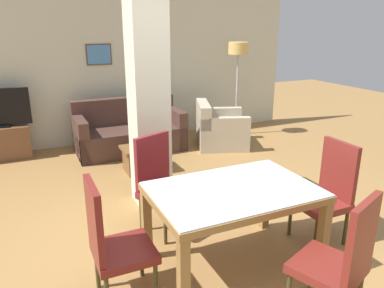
% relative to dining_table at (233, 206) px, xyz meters
% --- Properties ---
extents(ground_plane, '(18.00, 18.00, 0.00)m').
position_rel_dining_table_xyz_m(ground_plane, '(0.00, 0.00, -0.60)').
color(ground_plane, olive).
extents(back_wall, '(7.20, 0.09, 2.70)m').
position_rel_dining_table_xyz_m(back_wall, '(-0.00, 4.30, 0.75)').
color(back_wall, beige).
rests_on(back_wall, ground_plane).
extents(divider_pillar, '(0.41, 0.40, 2.70)m').
position_rel_dining_table_xyz_m(divider_pillar, '(-0.23, 1.56, 0.75)').
color(divider_pillar, beige).
rests_on(divider_pillar, ground_plane).
extents(dining_table, '(1.42, 0.96, 0.77)m').
position_rel_dining_table_xyz_m(dining_table, '(0.00, 0.00, 0.00)').
color(dining_table, olive).
rests_on(dining_table, ground_plane).
extents(dining_chair_near_right, '(0.60, 0.60, 1.03)m').
position_rel_dining_table_xyz_m(dining_chair_near_right, '(0.35, -0.91, -0.06)').
color(dining_chair_near_right, maroon).
rests_on(dining_chair_near_right, ground_plane).
extents(dining_chair_far_left, '(0.60, 0.60, 1.03)m').
position_rel_dining_table_xyz_m(dining_chair_far_left, '(-0.35, 0.90, -0.06)').
color(dining_chair_far_left, maroon).
rests_on(dining_chair_far_left, ground_plane).
extents(dining_chair_head_right, '(0.46, 0.46, 1.03)m').
position_rel_dining_table_xyz_m(dining_chair_head_right, '(1.10, 0.00, -0.06)').
color(dining_chair_head_right, maroon).
rests_on(dining_chair_head_right, ground_plane).
extents(dining_chair_head_left, '(0.46, 0.46, 1.03)m').
position_rel_dining_table_xyz_m(dining_chair_head_left, '(-1.07, 0.00, -0.06)').
color(dining_chair_head_left, maroon).
rests_on(dining_chair_head_left, ground_plane).
extents(sofa, '(1.81, 0.87, 0.88)m').
position_rel_dining_table_xyz_m(sofa, '(0.06, 3.59, -0.30)').
color(sofa, '#4B312A').
rests_on(sofa, ground_plane).
extents(armchair, '(1.11, 1.15, 0.79)m').
position_rel_dining_table_xyz_m(armchair, '(1.61, 3.17, -0.32)').
color(armchair, beige).
rests_on(armchair, ground_plane).
extents(coffee_table, '(0.58, 0.46, 0.38)m').
position_rel_dining_table_xyz_m(coffee_table, '(-0.04, 2.55, -0.40)').
color(coffee_table, brown).
rests_on(coffee_table, ground_plane).
extents(bottle, '(0.08, 0.08, 0.28)m').
position_rel_dining_table_xyz_m(bottle, '(0.03, 2.46, -0.11)').
color(bottle, '#194C23').
rests_on(bottle, coffee_table).
extents(floor_lamp, '(0.37, 0.37, 1.79)m').
position_rel_dining_table_xyz_m(floor_lamp, '(2.24, 3.64, 0.92)').
color(floor_lamp, '#B7B7BC').
rests_on(floor_lamp, ground_plane).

